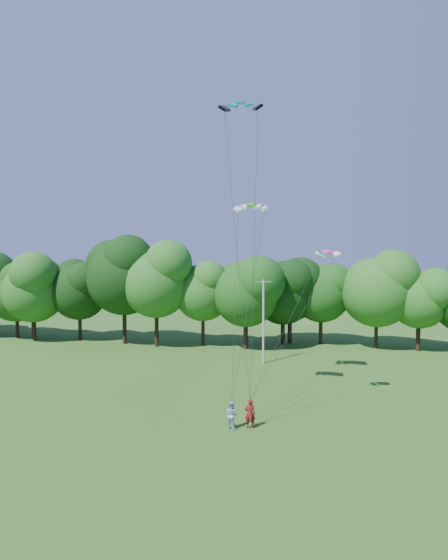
# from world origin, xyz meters

# --- Properties ---
(ground) EXTENTS (160.00, 160.00, 0.00)m
(ground) POSITION_xyz_m (0.00, 0.00, 0.00)
(ground) COLOR #285316
(ground) RESTS_ON ground
(utility_pole) EXTENTS (1.51, 0.73, 8.09)m
(utility_pole) POSITION_xyz_m (1.50, 27.63, 4.16)
(utility_pole) COLOR #ACABA3
(utility_pole) RESTS_ON ground
(kite_flyer_left) EXTENTS (0.70, 0.53, 1.73)m
(kite_flyer_left) POSITION_xyz_m (2.65, 11.23, 0.87)
(kite_flyer_left) COLOR maroon
(kite_flyer_left) RESTS_ON ground
(kite_flyer_right) EXTENTS (1.01, 0.95, 1.65)m
(kite_flyer_right) POSITION_xyz_m (1.59, 10.93, 0.82)
(kite_flyer_right) COLOR #A7BDE7
(kite_flyer_right) RESTS_ON ground
(kite_teal) EXTENTS (3.02, 1.58, 0.64)m
(kite_teal) POSITION_xyz_m (1.18, 16.51, 20.90)
(kite_teal) COLOR #05A4A3
(kite_teal) RESTS_ON ground
(kite_green) EXTENTS (2.37, 1.13, 0.44)m
(kite_green) POSITION_xyz_m (1.94, 16.29, 13.80)
(kite_green) COLOR green
(kite_green) RESTS_ON ground
(kite_pink) EXTENTS (1.77, 1.29, 0.27)m
(kite_pink) POSITION_xyz_m (7.16, 16.01, 10.52)
(kite_pink) COLOR #FF46B6
(kite_pink) RESTS_ON ground
(tree_back_west) EXTENTS (7.73, 7.73, 11.24)m
(tree_back_west) POSITION_xyz_m (-28.28, 34.40, 7.02)
(tree_back_west) COLOR #301D13
(tree_back_west) RESTS_ON ground
(tree_back_center) EXTENTS (7.71, 7.71, 11.21)m
(tree_back_center) POSITION_xyz_m (2.65, 37.58, 7.00)
(tree_back_center) COLOR black
(tree_back_center) RESTS_ON ground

